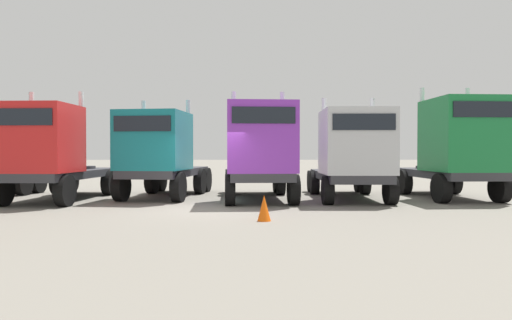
{
  "coord_description": "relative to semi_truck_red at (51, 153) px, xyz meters",
  "views": [
    {
      "loc": [
        1.32,
        -14.32,
        1.82
      ],
      "look_at": [
        1.68,
        3.75,
        1.53
      ],
      "focal_mm": 31.23,
      "sensor_mm": 36.0,
      "label": 1
    }
  ],
  "objects": [
    {
      "name": "semi_truck_teal",
      "position": [
        3.72,
        1.26,
        0.0
      ],
      "size": [
        3.28,
        5.98,
        3.98
      ],
      "rotation": [
        0.0,
        0.0,
        -1.71
      ],
      "color": "#333338",
      "rests_on": "ground"
    },
    {
      "name": "ground",
      "position": [
        5.88,
        -2.09,
        -1.81
      ],
      "size": [
        200.0,
        200.0,
        0.0
      ],
      "primitive_type": "plane",
      "color": "slate"
    },
    {
      "name": "semi_truck_silver",
      "position": [
        11.15,
        0.27,
        -0.02
      ],
      "size": [
        2.75,
        6.32,
        3.98
      ],
      "rotation": [
        0.0,
        0.0,
        -1.6
      ],
      "color": "#333338",
      "rests_on": "ground"
    },
    {
      "name": "semi_truck_red",
      "position": [
        0.0,
        0.0,
        0.0
      ],
      "size": [
        2.9,
        6.58,
        4.1
      ],
      "rotation": [
        0.0,
        0.0,
        -1.63
      ],
      "color": "#333338",
      "rests_on": "ground"
    },
    {
      "name": "traffic_cone_mid",
      "position": [
        7.65,
        -4.58,
        -1.46
      ],
      "size": [
        0.36,
        0.36,
        0.69
      ],
      "primitive_type": "cone",
      "color": "#F2590C",
      "rests_on": "ground"
    },
    {
      "name": "semi_truck_green",
      "position": [
        15.26,
        0.58,
        0.23
      ],
      "size": [
        2.76,
        5.89,
        4.45
      ],
      "rotation": [
        0.0,
        0.0,
        -1.53
      ],
      "color": "#333338",
      "rests_on": "ground"
    },
    {
      "name": "semi_truck_purple",
      "position": [
        7.65,
        0.1,
        0.08
      ],
      "size": [
        2.82,
        6.27,
        4.19
      ],
      "rotation": [
        0.0,
        0.0,
        -1.52
      ],
      "color": "#333338",
      "rests_on": "ground"
    }
  ]
}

